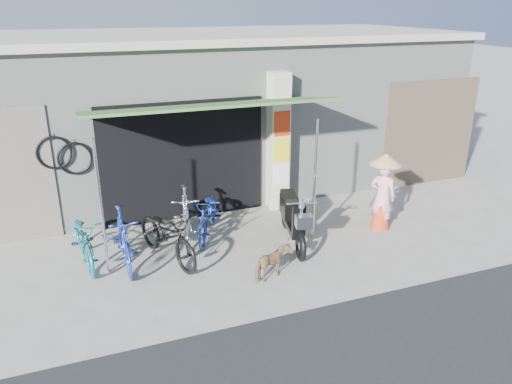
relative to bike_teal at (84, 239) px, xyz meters
name	(u,v)px	position (x,y,z in m)	size (l,w,h in m)	color
ground	(286,262)	(3.33, -1.23, -0.46)	(80.00, 80.00, 0.00)	#A49E94
bicycle_shop	(206,107)	(3.33, 3.86, 1.38)	(12.30, 5.30, 3.66)	#9DA29A
shop_pillar	(278,142)	(4.18, 1.21, 1.04)	(0.42, 0.44, 3.00)	beige
awning	(208,108)	(2.43, 0.39, 2.06)	(4.60, 1.88, 2.72)	#39622C
neighbour_right	(429,133)	(8.33, 1.36, 0.84)	(2.60, 0.06, 2.60)	brown
bike_teal	(84,239)	(0.00, 0.00, 0.00)	(0.61, 1.75, 0.92)	#1A7278
bike_blue	(124,239)	(0.64, -0.35, 0.05)	(0.48, 1.69, 1.01)	#21379B
bike_black	(167,235)	(1.39, -0.42, 0.03)	(0.65, 1.86, 0.98)	black
bike_silver	(186,217)	(1.86, 0.15, 0.08)	(0.50, 1.78, 1.07)	#A9A8AD
bike_navy	(208,214)	(2.33, 0.30, 0.00)	(0.61, 1.75, 0.92)	navy
street_dog	(273,263)	(2.88, -1.68, -0.17)	(0.31, 0.68, 0.58)	tan
moped	(292,218)	(3.75, -0.55, 0.04)	(0.70, 1.93, 1.11)	black
nun	(383,192)	(5.69, -0.61, 0.34)	(0.64, 0.64, 1.58)	#F0A1B7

